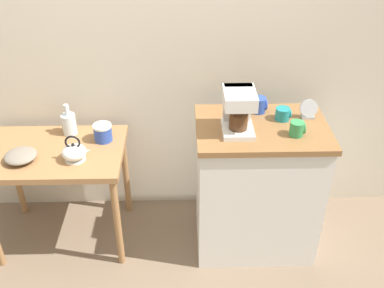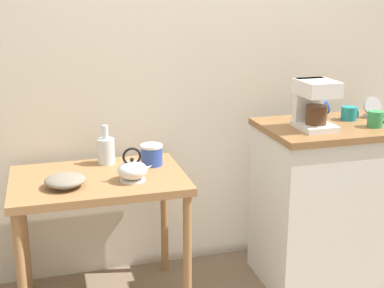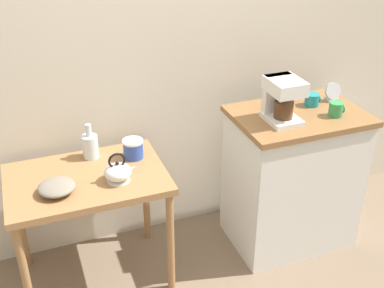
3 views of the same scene
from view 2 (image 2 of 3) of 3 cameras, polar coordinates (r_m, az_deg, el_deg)
back_wall at (r=3.11m, az=1.55°, el=11.83°), size 4.40×0.10×2.80m
wooden_table at (r=2.75m, az=-10.01°, el=-5.35°), size 0.88×0.60×0.73m
kitchen_counter at (r=3.14m, az=14.55°, el=-6.17°), size 0.80×0.56×0.93m
bowl_stoneware at (r=2.60m, az=-13.57°, el=-3.85°), size 0.19×0.19×0.06m
teakettle at (r=2.62m, az=-6.43°, el=-2.83°), size 0.18×0.15×0.17m
glass_carafe_vase at (r=2.89m, az=-9.28°, el=-0.65°), size 0.09×0.09×0.21m
canister_enamel at (r=2.85m, az=-4.39°, el=-1.16°), size 0.12×0.12×0.11m
coffee_maker at (r=2.86m, az=13.08°, el=4.44°), size 0.18×0.22×0.26m
mug_blue at (r=3.13m, az=13.70°, el=3.69°), size 0.09×0.09×0.10m
mug_dark_teal at (r=3.12m, az=16.65°, el=3.20°), size 0.09×0.09×0.08m
mug_tall_green at (r=3.00m, az=19.24°, el=2.57°), size 0.09×0.08×0.09m
table_clock at (r=3.22m, az=18.92°, el=3.68°), size 0.11×0.05×0.12m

